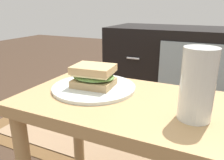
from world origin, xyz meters
TOP-DOWN VIEW (x-y plane):
  - side_table at (0.00, 0.00)m, footprint 0.56×0.36m
  - tv_cabinet at (0.05, 0.95)m, footprint 0.96×0.46m
  - area_rug at (-0.35, 0.54)m, footprint 1.29×0.82m
  - plate at (-0.10, 0.03)m, footprint 0.26×0.26m
  - sandwich_front at (-0.10, 0.03)m, footprint 0.14×0.12m
  - beer_glass at (0.21, -0.04)m, footprint 0.08×0.08m

SIDE VIEW (x-z plane):
  - area_rug at x=-0.35m, z-range 0.00..0.01m
  - tv_cabinet at x=0.05m, z-range 0.00..0.58m
  - side_table at x=0.00m, z-range 0.14..0.60m
  - plate at x=-0.10m, z-range 0.46..0.47m
  - sandwich_front at x=-0.10m, z-range 0.47..0.54m
  - beer_glass at x=0.21m, z-range 0.46..0.62m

